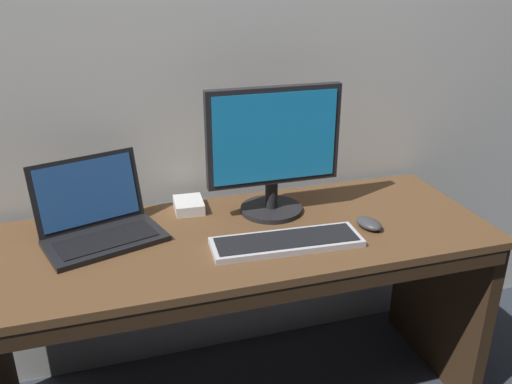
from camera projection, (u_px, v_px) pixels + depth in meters
name	position (u px, v px, depth m)	size (l,w,h in m)	color
back_wall	(206.00, 13.00, 1.81)	(3.77, 0.04, 2.73)	silver
desk	(239.00, 291.00, 1.82)	(1.68, 0.62, 0.71)	brown
laptop_black	(99.00, 223.00, 1.70)	(0.41, 0.35, 0.24)	black
external_monitor	(273.00, 148.00, 1.79)	(0.46, 0.22, 0.45)	black
wired_keyboard	(287.00, 242.00, 1.67)	(0.48, 0.17, 0.02)	#BCBCC1
computer_mouse	(369.00, 224.00, 1.78)	(0.06, 0.10, 0.03)	#38383D
external_drive_box	(189.00, 205.00, 1.91)	(0.10, 0.13, 0.04)	silver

